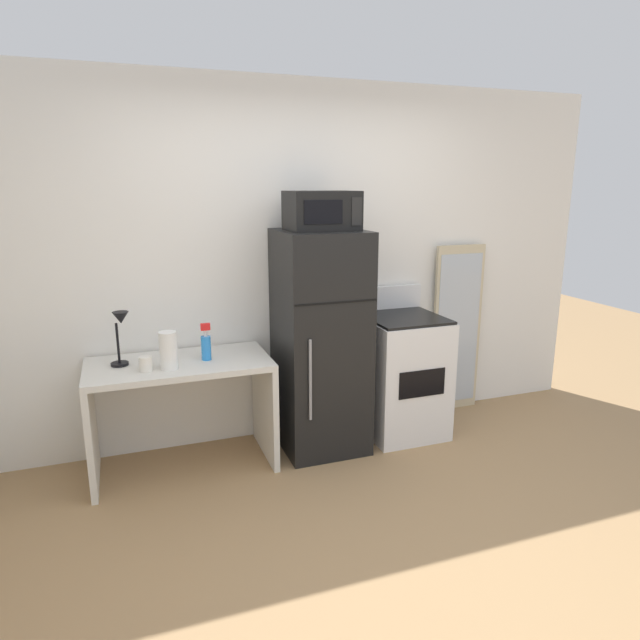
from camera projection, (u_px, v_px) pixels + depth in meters
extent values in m
plane|color=#9E7A51|center=(393.00, 554.00, 2.91)|extent=(12.00, 12.00, 0.00)
cube|color=white|center=(294.00, 264.00, 4.15)|extent=(5.00, 0.10, 2.60)
cube|color=silver|center=(179.00, 365.00, 3.65)|extent=(1.18, 0.61, 0.04)
cube|color=silver|center=(91.00, 430.00, 3.55)|extent=(0.04, 0.61, 0.71)
cube|color=silver|center=(265.00, 407.00, 3.92)|extent=(0.04, 0.61, 0.71)
cylinder|color=black|center=(120.00, 364.00, 3.57)|extent=(0.11, 0.11, 0.02)
cylinder|color=black|center=(118.00, 343.00, 3.53)|extent=(0.02, 0.02, 0.26)
cone|color=black|center=(121.00, 318.00, 3.48)|extent=(0.10, 0.10, 0.08)
cylinder|color=white|center=(146.00, 364.00, 3.44)|extent=(0.08, 0.08, 0.09)
cylinder|color=#2D8CEA|center=(206.00, 348.00, 3.66)|extent=(0.06, 0.06, 0.16)
cylinder|color=white|center=(205.00, 333.00, 3.64)|extent=(0.02, 0.02, 0.04)
cube|color=red|center=(205.00, 327.00, 3.62)|extent=(0.06, 0.03, 0.04)
cylinder|color=white|center=(168.00, 351.00, 3.47)|extent=(0.11, 0.11, 0.24)
cube|color=black|center=(321.00, 342.00, 3.96)|extent=(0.58, 0.61, 1.57)
cube|color=black|center=(337.00, 303.00, 3.60)|extent=(0.57, 0.00, 0.01)
cylinder|color=gray|center=(310.00, 380.00, 3.64)|extent=(0.02, 0.02, 0.55)
cube|color=black|center=(322.00, 211.00, 3.72)|extent=(0.46, 0.34, 0.26)
cube|color=black|center=(323.00, 212.00, 3.55)|extent=(0.26, 0.01, 0.15)
cube|color=black|center=(357.00, 211.00, 3.62)|extent=(0.07, 0.01, 0.18)
cube|color=white|center=(402.00, 376.00, 4.26)|extent=(0.57, 0.60, 0.90)
cube|color=black|center=(404.00, 318.00, 4.15)|extent=(0.55, 0.58, 0.02)
cube|color=white|center=(387.00, 297.00, 4.38)|extent=(0.57, 0.04, 0.18)
cube|color=black|center=(422.00, 384.00, 3.97)|extent=(0.37, 0.01, 0.20)
cube|color=#C6B793|center=(457.00, 329.00, 4.65)|extent=(0.44, 0.03, 1.40)
cube|color=#B2BCC6|center=(458.00, 330.00, 4.64)|extent=(0.39, 0.00, 1.26)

